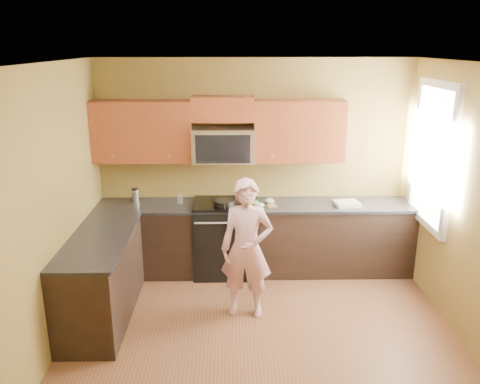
{
  "coord_description": "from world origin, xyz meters",
  "views": [
    {
      "loc": [
        -0.31,
        -4.14,
        2.86
      ],
      "look_at": [
        -0.2,
        1.3,
        1.2
      ],
      "focal_mm": 36.48,
      "sensor_mm": 36.0,
      "label": 1
    }
  ],
  "objects_px": {
    "woman": "(247,249)",
    "frying_pan": "(224,204)",
    "travel_mug": "(136,202)",
    "microwave": "(223,161)",
    "stove": "(224,237)",
    "butter_tub": "(253,205)"
  },
  "relations": [
    {
      "from": "butter_tub",
      "to": "woman",
      "type": "bearing_deg",
      "value": -96.49
    },
    {
      "from": "microwave",
      "to": "woman",
      "type": "height_order",
      "value": "microwave"
    },
    {
      "from": "frying_pan",
      "to": "travel_mug",
      "type": "xyz_separation_m",
      "value": [
        -1.14,
        0.23,
        -0.03
      ]
    },
    {
      "from": "stove",
      "to": "travel_mug",
      "type": "distance_m",
      "value": 1.22
    },
    {
      "from": "stove",
      "to": "frying_pan",
      "type": "height_order",
      "value": "frying_pan"
    },
    {
      "from": "stove",
      "to": "woman",
      "type": "relative_size",
      "value": 0.62
    },
    {
      "from": "woman",
      "to": "travel_mug",
      "type": "bearing_deg",
      "value": 148.82
    },
    {
      "from": "stove",
      "to": "microwave",
      "type": "bearing_deg",
      "value": 90.0
    },
    {
      "from": "woman",
      "to": "butter_tub",
      "type": "bearing_deg",
      "value": 92.53
    },
    {
      "from": "woman",
      "to": "butter_tub",
      "type": "distance_m",
      "value": 1.02
    },
    {
      "from": "woman",
      "to": "frying_pan",
      "type": "height_order",
      "value": "woman"
    },
    {
      "from": "microwave",
      "to": "butter_tub",
      "type": "height_order",
      "value": "microwave"
    },
    {
      "from": "stove",
      "to": "frying_pan",
      "type": "relative_size",
      "value": 2.12
    },
    {
      "from": "microwave",
      "to": "travel_mug",
      "type": "bearing_deg",
      "value": 178.93
    },
    {
      "from": "frying_pan",
      "to": "butter_tub",
      "type": "bearing_deg",
      "value": 7.99
    },
    {
      "from": "stove",
      "to": "microwave",
      "type": "distance_m",
      "value": 0.98
    },
    {
      "from": "woman",
      "to": "frying_pan",
      "type": "xyz_separation_m",
      "value": [
        -0.25,
        0.94,
        0.19
      ]
    },
    {
      "from": "microwave",
      "to": "woman",
      "type": "bearing_deg",
      "value": -77.32
    },
    {
      "from": "frying_pan",
      "to": "travel_mug",
      "type": "relative_size",
      "value": 2.49
    },
    {
      "from": "microwave",
      "to": "butter_tub",
      "type": "bearing_deg",
      "value": -21.29
    },
    {
      "from": "microwave",
      "to": "frying_pan",
      "type": "xyz_separation_m",
      "value": [
        0.01,
        -0.21,
        -0.5
      ]
    },
    {
      "from": "woman",
      "to": "frying_pan",
      "type": "distance_m",
      "value": 0.99
    }
  ]
}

